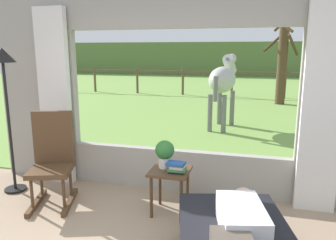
% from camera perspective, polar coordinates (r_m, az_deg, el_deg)
% --- Properties ---
extents(back_wall_with_window, '(5.20, 0.12, 2.55)m').
position_cam_1_polar(back_wall_with_window, '(4.24, 1.62, 3.88)').
color(back_wall_with_window, '#9E998E').
rests_on(back_wall_with_window, ground_plane).
extents(curtain_panel_left, '(0.44, 0.10, 2.40)m').
position_cam_1_polar(curtain_panel_left, '(4.80, -18.85, 3.60)').
color(curtain_panel_left, silver).
rests_on(curtain_panel_left, ground_plane).
extents(curtain_panel_right, '(0.44, 0.10, 2.40)m').
position_cam_1_polar(curtain_panel_right, '(4.06, 25.00, 1.69)').
color(curtain_panel_right, silver).
rests_on(curtain_panel_right, ground_plane).
extents(outdoor_pasture_lawn, '(36.00, 21.68, 0.02)m').
position_cam_1_polar(outdoor_pasture_lawn, '(15.13, 11.29, 4.76)').
color(outdoor_pasture_lawn, '#759E47').
rests_on(outdoor_pasture_lawn, ground_plane).
extents(distant_hill_ridge, '(36.00, 2.00, 2.40)m').
position_cam_1_polar(distant_hill_ridge, '(24.85, 13.01, 10.17)').
color(distant_hill_ridge, '#576F3C').
rests_on(distant_hill_ridge, ground_plane).
extents(reclining_person, '(0.47, 1.43, 0.22)m').
position_cam_1_polar(reclining_person, '(2.65, 12.30, -18.35)').
color(reclining_person, silver).
rests_on(reclining_person, recliner_sofa).
extents(rocking_chair, '(0.66, 0.79, 1.12)m').
position_cam_1_polar(rocking_chair, '(4.29, -19.25, -6.38)').
color(rocking_chair, '#4C331E').
rests_on(rocking_chair, ground_plane).
extents(side_table, '(0.44, 0.44, 0.52)m').
position_cam_1_polar(side_table, '(3.81, 0.34, -9.89)').
color(side_table, '#4C331E').
rests_on(side_table, ground_plane).
extents(potted_plant, '(0.22, 0.22, 0.32)m').
position_cam_1_polar(potted_plant, '(3.79, -0.59, -5.56)').
color(potted_plant, silver).
rests_on(potted_plant, side_table).
extents(book_stack, '(0.22, 0.17, 0.12)m').
position_cam_1_polar(book_stack, '(3.68, 1.49, -8.11)').
color(book_stack, black).
rests_on(book_stack, side_table).
extents(floor_lamp_left, '(0.32, 0.32, 1.87)m').
position_cam_1_polar(floor_lamp_left, '(4.65, -26.32, 6.64)').
color(floor_lamp_left, black).
rests_on(floor_lamp_left, ground_plane).
extents(horse, '(0.73, 1.82, 1.73)m').
position_cam_1_polar(horse, '(7.91, 9.49, 6.79)').
color(horse, '#B2B2AD').
rests_on(horse, outdoor_pasture_lawn).
extents(pasture_tree, '(1.81, 1.78, 3.59)m').
position_cam_1_polar(pasture_tree, '(11.95, 19.14, 10.76)').
color(pasture_tree, '#4C3823').
rests_on(pasture_tree, outdoor_pasture_lawn).
extents(pasture_fence_line, '(16.10, 0.10, 1.10)m').
position_cam_1_polar(pasture_fence_line, '(13.50, 10.95, 7.06)').
color(pasture_fence_line, brown).
rests_on(pasture_fence_line, outdoor_pasture_lawn).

